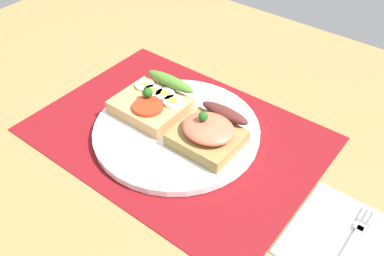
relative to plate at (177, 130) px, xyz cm
name	(u,v)px	position (x,y,z in cm)	size (l,w,h in cm)	color
ground_plane	(177,142)	(0.00, 0.00, -2.46)	(120.00, 90.00, 3.20)	#9C7443
placemat	(177,134)	(0.00, 0.00, -0.71)	(43.26, 31.10, 0.30)	maroon
plate	(177,130)	(0.00, 0.00, 0.00)	(25.61, 25.61, 1.11)	white
sandwich_egg_tomato	(154,102)	(-5.73, 1.29, 2.07)	(10.79, 10.68, 4.32)	tan
sandwich_salmon	(209,133)	(5.82, 0.29, 2.51)	(9.55, 9.92, 5.42)	olive
napkin	(353,245)	(29.33, -2.59, -0.56)	(14.78, 13.67, 0.60)	white
fork	(354,240)	(29.21, -2.16, -0.10)	(1.62, 12.83, 0.32)	#B7B7BC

